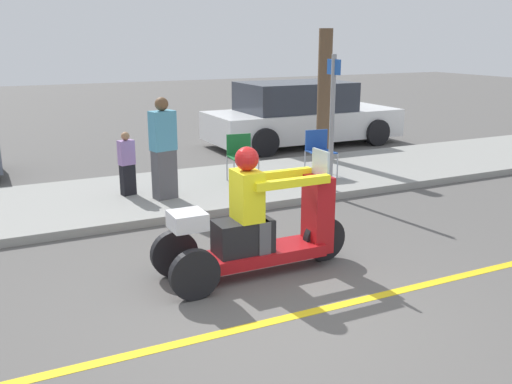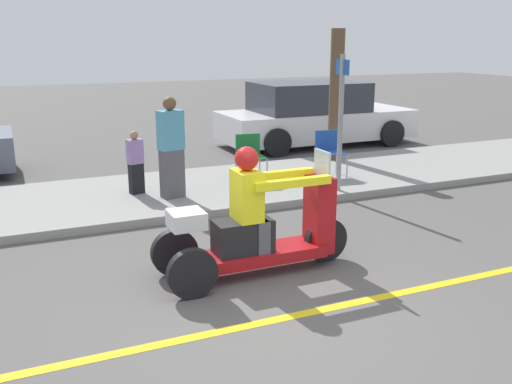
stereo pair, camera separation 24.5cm
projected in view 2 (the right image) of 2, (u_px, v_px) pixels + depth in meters
The scene contains 11 objects.
ground_plane at pixel (276, 320), 5.37m from camera, with size 60.00×60.00×0.00m, color #565451.
lane_stripe at pixel (302, 314), 5.47m from camera, with size 24.00×0.12×0.01m.
sidewalk_strip at pixel (156, 195), 9.41m from camera, with size 28.00×2.80×0.12m.
motorcycle_trike at pixel (257, 229), 6.31m from camera, with size 2.28×0.75×1.46m.
spectator_with_child at pixel (136, 164), 9.15m from camera, with size 0.27×0.20×1.02m.
spectator_far_back at pixel (171, 150), 8.86m from camera, with size 0.42×0.31×1.58m.
folding_chair_set_back at pixel (250, 153), 9.94m from camera, with size 0.52×0.52×0.82m.
folding_chair_curbside at pixel (329, 148), 10.33m from camera, with size 0.51×0.51×0.82m.
parked_car_lot_center at pixel (314, 116), 13.94m from camera, with size 4.75×2.11×1.53m.
tree_trunk at pixel (336, 96), 11.54m from camera, with size 0.28×0.28×2.63m.
street_sign at pixel (341, 118), 9.16m from camera, with size 0.08×0.36×2.20m.
Camera 2 is at (-2.14, -4.37, 2.57)m, focal length 40.00 mm.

